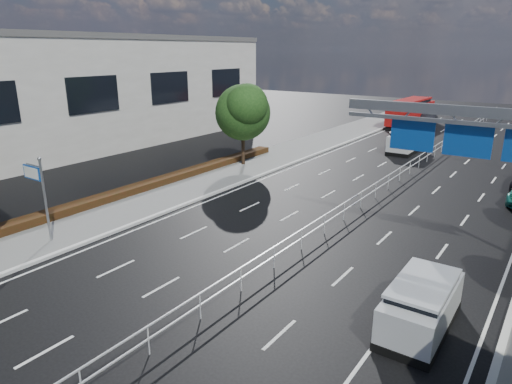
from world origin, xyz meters
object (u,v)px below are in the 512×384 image
Objects in this scene: overhead_gantry at (487,136)px; near_car_dark at (429,119)px; white_minivan at (405,141)px; toilet_sign at (38,184)px; silver_minivan at (421,305)px; red_bus at (411,112)px; near_car_silver at (410,129)px.

overhead_gantry is 2.18× the size of near_car_dark.
white_minivan is at bearing 114.76° from overhead_gantry.
toilet_sign is 1.00× the size of silver_minivan.
red_bus reaches higher than near_car_dark.
silver_minivan is at bearing 96.70° from near_car_dark.
overhead_gantry is 39.35m from red_bus.
white_minivan is 1.13× the size of near_car_silver.
white_minivan is 0.44× the size of red_bus.
toilet_sign is at bearing -150.40° from overhead_gantry.
red_bus is 45.71m from silver_minivan.
overhead_gantry is 2.37× the size of silver_minivan.
silver_minivan reaches higher than near_car_dark.
red_bus is at bearing 26.89° from near_car_dark.
near_car_silver is (-11.77, 29.67, -4.88)m from overhead_gantry.
overhead_gantry is at bearing 29.60° from toilet_sign.
white_minivan is 17.45m from near_car_dark.
toilet_sign is at bearing -105.73° from white_minivan.
overhead_gantry is at bearing 105.08° from near_car_silver.
toilet_sign is 0.39× the size of red_bus.
overhead_gantry reaches higher than near_car_silver.
red_bus reaches higher than white_minivan.
overhead_gantry is 40.08m from near_car_dark.
near_car_dark is (1.93, 1.34, -0.93)m from red_bus.
toilet_sign is 0.92× the size of near_car_dark.
white_minivan is 9.28m from near_car_silver.
toilet_sign reaches higher than red_bus.
toilet_sign is at bearing 75.27° from near_car_dark.
white_minivan is at bearing 75.12° from toilet_sign.
toilet_sign is 40.22m from near_car_silver.
near_car_dark is 1.09× the size of silver_minivan.
white_minivan reaches higher than silver_minivan.
red_bus is (-13.94, 36.59, -3.90)m from overhead_gantry.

